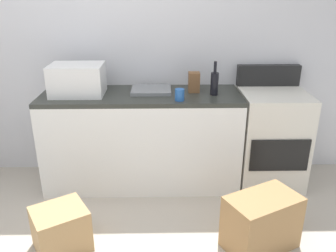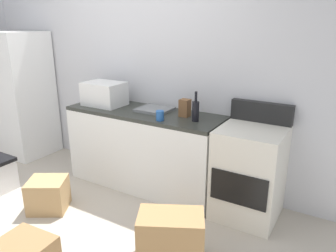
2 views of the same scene
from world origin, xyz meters
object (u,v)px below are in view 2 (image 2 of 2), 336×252
at_px(wine_bottle, 196,110).
at_px(coffee_mug, 160,116).
at_px(stove_oven, 249,172).
at_px(microwave, 104,94).
at_px(knife_block, 185,108).
at_px(refrigerator, 22,95).
at_px(cardboard_box_large, 171,238).
at_px(cardboard_box_small, 48,195).

bearing_deg(wine_bottle, coffee_mug, -153.11).
distance_m(stove_oven, microwave, 1.86).
bearing_deg(coffee_mug, stove_oven, 13.54).
distance_m(microwave, knife_block, 1.04).
bearing_deg(stove_oven, knife_block, 176.40).
bearing_deg(wine_bottle, microwave, 178.29).
distance_m(refrigerator, coffee_mug, 2.40).
bearing_deg(refrigerator, stove_oven, 0.97).
height_order(stove_oven, knife_block, stove_oven).
xyz_separation_m(microwave, coffee_mug, (0.89, -0.20, -0.09)).
bearing_deg(refrigerator, cardboard_box_large, -17.06).
bearing_deg(cardboard_box_small, wine_bottle, 36.83).
bearing_deg(coffee_mug, cardboard_box_large, -52.98).
xyz_separation_m(cardboard_box_large, cardboard_box_small, (-1.45, 0.01, -0.05)).
height_order(coffee_mug, cardboard_box_small, coffee_mug).
relative_size(knife_block, cardboard_box_large, 0.35).
distance_m(coffee_mug, cardboard_box_large, 1.20).
relative_size(stove_oven, knife_block, 6.11).
xyz_separation_m(stove_oven, coffee_mug, (-0.88, -0.21, 0.48)).
relative_size(refrigerator, cardboard_box_small, 4.70).
height_order(stove_oven, microwave, microwave).
relative_size(stove_oven, wine_bottle, 3.67).
bearing_deg(microwave, cardboard_box_large, -32.94).
relative_size(knife_block, cardboard_box_small, 0.49).
bearing_deg(stove_oven, refrigerator, -179.03).
height_order(wine_bottle, cardboard_box_large, wine_bottle).
height_order(stove_oven, cardboard_box_large, stove_oven).
xyz_separation_m(wine_bottle, knife_block, (-0.17, 0.10, -0.02)).
distance_m(refrigerator, knife_block, 2.54).
height_order(cardboard_box_large, cardboard_box_small, cardboard_box_large).
relative_size(refrigerator, coffee_mug, 17.17).
bearing_deg(microwave, refrigerator, -178.52).
distance_m(refrigerator, stove_oven, 3.29).
bearing_deg(coffee_mug, wine_bottle, 26.89).
height_order(refrigerator, knife_block, refrigerator).
bearing_deg(cardboard_box_large, refrigerator, 162.94).
xyz_separation_m(microwave, cardboard_box_small, (0.00, -0.94, -0.87)).
xyz_separation_m(stove_oven, wine_bottle, (-0.57, -0.05, 0.54)).
relative_size(microwave, cardboard_box_large, 0.89).
distance_m(refrigerator, wine_bottle, 2.71).
distance_m(microwave, cardboard_box_large, 1.92).
height_order(refrigerator, stove_oven, refrigerator).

